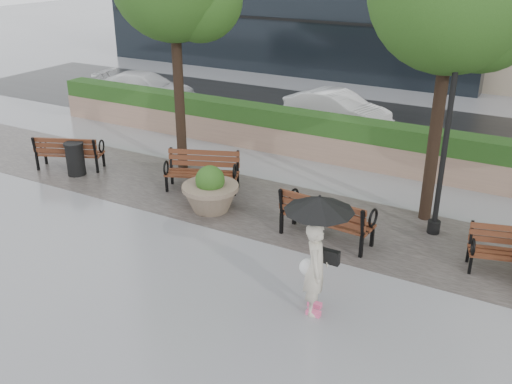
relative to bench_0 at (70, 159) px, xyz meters
The scene contains 13 objects.
ground 8.27m from the bench_0, 18.40° to the right, with size 100.00×100.00×0.00m, color gray.
cobble_strip 7.86m from the bench_0, ahead, with size 28.00×3.20×0.01m, color #383330.
hedge_wall 9.00m from the bench_0, 29.23° to the left, with size 24.00×0.80×1.35m.
asphalt_street 11.49m from the bench_0, 46.92° to the left, with size 40.00×7.00×0.00m, color black.
bench_0 is the anchor object (origin of this frame).
bench_1 4.25m from the bench_0, ahead, with size 2.03×1.40×1.02m.
bench_2 8.16m from the bench_0, ahead, with size 2.10×0.97×1.09m.
planter_left 5.11m from the bench_0, ahead, with size 1.37×1.37×1.15m.
trash_bin 0.59m from the bench_0, 28.56° to the right, with size 0.54×0.54×0.90m, color black.
lamppost 10.33m from the bench_0, ahead, with size 0.28×0.28×4.44m.
car_left 7.61m from the bench_0, 112.53° to the left, with size 1.71×4.20×1.22m, color white.
car_right 9.22m from the bench_0, 56.06° to the left, with size 1.35×3.86×1.27m, color white.
pedestrian 9.52m from the bench_0, 18.20° to the right, with size 1.20×1.20×2.20m.
Camera 1 is at (4.39, -8.26, 5.99)m, focal length 40.00 mm.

